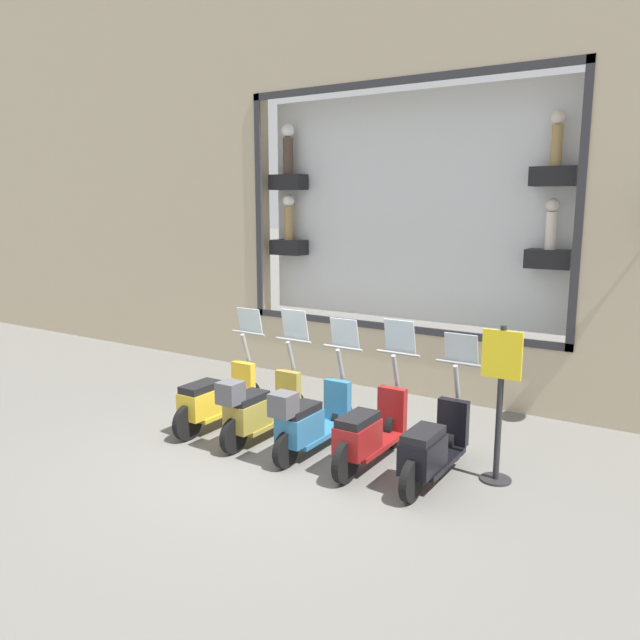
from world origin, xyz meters
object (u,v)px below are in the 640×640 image
object	(u,v)px
scooter_yellow_4	(215,399)
shop_sign_post	(500,398)
scooter_black_0	(432,447)
scooter_red_1	(369,432)
scooter_teal_2	(309,420)
scooter_olive_3	(258,408)

from	to	relation	value
scooter_yellow_4	shop_sign_post	size ratio (longest dim) A/B	0.98
scooter_black_0	scooter_red_1	size ratio (longest dim) A/B	1.00
scooter_teal_2	scooter_black_0	bearing A→B (deg)	-87.71
scooter_olive_3	scooter_black_0	bearing A→B (deg)	-88.56
scooter_yellow_4	shop_sign_post	world-z (taller)	shop_sign_post
scooter_teal_2	shop_sign_post	size ratio (longest dim) A/B	0.98
scooter_teal_2	shop_sign_post	xyz separation A→B (m)	(0.50, -2.27, 0.54)
scooter_black_0	scooter_yellow_4	size ratio (longest dim) A/B	1.00
scooter_olive_3	shop_sign_post	bearing A→B (deg)	-80.86
scooter_teal_2	scooter_yellow_4	xyz separation A→B (m)	(0.07, 1.65, -0.03)
scooter_yellow_4	scooter_red_1	bearing A→B (deg)	-89.92
scooter_olive_3	scooter_yellow_4	bearing A→B (deg)	85.54
scooter_red_1	shop_sign_post	distance (m)	1.60
scooter_red_1	scooter_olive_3	world-z (taller)	scooter_red_1
scooter_red_1	scooter_olive_3	size ratio (longest dim) A/B	1.01
scooter_red_1	scooter_teal_2	size ratio (longest dim) A/B	1.01
scooter_black_0	shop_sign_post	bearing A→B (deg)	-54.66
scooter_red_1	scooter_teal_2	world-z (taller)	scooter_red_1
scooter_teal_2	shop_sign_post	bearing A→B (deg)	-77.52
scooter_red_1	scooter_yellow_4	world-z (taller)	scooter_red_1
scooter_yellow_4	scooter_black_0	bearing A→B (deg)	-90.04
scooter_olive_3	scooter_yellow_4	size ratio (longest dim) A/B	1.00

